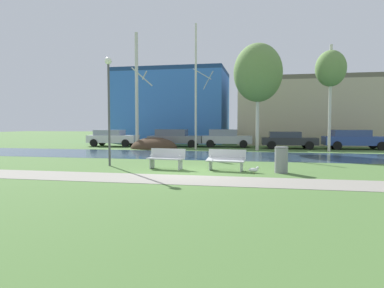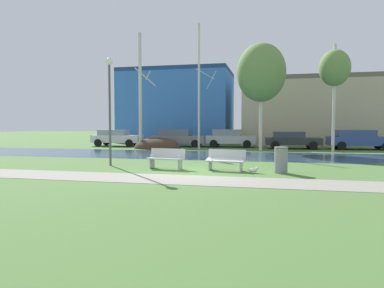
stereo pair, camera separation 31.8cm
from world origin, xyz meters
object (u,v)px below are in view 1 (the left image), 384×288
Objects in this scene: streetlamp at (109,93)px; parked_sedan_second_grey at (175,137)px; bench_left at (166,158)px; parked_hatch_third_silver at (226,138)px; parked_wagon_fourth_dark at (288,139)px; seagull at (254,170)px; trash_bin at (281,159)px; parked_van_nearest_white at (112,137)px; parked_suv_fifth_blue at (354,139)px; bench_right at (226,159)px.

streetlamp is 1.07× the size of parked_sedan_second_grey.
parked_hatch_third_silver is (1.11, 14.69, 0.31)m from bench_left.
parked_hatch_third_silver is at bearing 169.48° from parked_wagon_fourth_dark.
seagull is at bearing -99.20° from parked_wagon_fourth_dark.
parked_sedan_second_grey is (-8.04, 14.56, 0.25)m from trash_bin.
parked_hatch_third_silver reaches higher than parked_van_nearest_white.
parked_hatch_third_silver reaches higher than trash_bin.
parked_sedan_second_grey is 0.98× the size of parked_suv_fifth_blue.
trash_bin is 0.25× the size of parked_hatch_third_silver.
bench_right is 3.70× the size of seagull.
parked_van_nearest_white is at bearing 133.82° from trash_bin.
parked_van_nearest_white is (-13.54, 14.11, 0.22)m from trash_bin.
parked_hatch_third_silver is 0.97× the size of parked_wagon_fourth_dark.
parked_suv_fifth_blue is (19.74, 0.16, 0.03)m from parked_van_nearest_white.
parked_hatch_third_silver is at bearing 99.74° from seagull.
bench_right is 6.18m from streetlamp.
seagull is 0.09× the size of parked_suv_fifth_blue.
streetlamp is at bearing -88.39° from parked_sedan_second_grey.
parked_suv_fifth_blue reaches higher than bench_left.
streetlamp is 19.48m from parked_suv_fifth_blue.
trash_bin is at bearing -46.18° from parked_van_nearest_white.
parked_wagon_fourth_dark reaches higher than bench_right.
parked_hatch_third_silver is (9.87, 0.83, 0.02)m from parked_van_nearest_white.
bench_left is at bearing -77.17° from parked_sedan_second_grey.
parked_suv_fifth_blue is (14.24, -0.29, 0.00)m from parked_sedan_second_grey.
parked_wagon_fourth_dark is (6.04, 13.78, 0.25)m from bench_left.
bench_right is 1.31m from seagull.
parked_suv_fifth_blue is (13.85, 13.46, -2.56)m from streetlamp.
parked_sedan_second_grey reaches higher than parked_wagon_fourth_dark.
bench_right is 16.35m from parked_suv_fifth_blue.
bench_left and bench_right have the same top height.
seagull is 7.42m from streetlamp.
parked_van_nearest_white is at bearing 179.65° from parked_wagon_fourth_dark.
parked_suv_fifth_blue is at bearing 44.19° from streetlamp.
streetlamp is at bearing 174.13° from bench_right.
streetlamp is at bearing -135.81° from parked_suv_fifth_blue.
bench_right is 0.35× the size of parked_suv_fifth_blue.
bench_right is 15.46m from parked_sedan_second_grey.
parked_van_nearest_white is 1.02× the size of parked_wagon_fourth_dark.
parked_sedan_second_grey is 14.24m from parked_suv_fifth_blue.
bench_left is 1.00× the size of bench_right.
bench_right reaches higher than seagull.
trash_bin is at bearing -61.09° from parked_sedan_second_grey.
streetlamp reaches higher than trash_bin.
parked_van_nearest_white is at bearing 122.28° from bench_left.
parked_sedan_second_grey reaches higher than parked_van_nearest_white.
parked_wagon_fourth_dark is (9.30, -0.54, -0.06)m from parked_sedan_second_grey.
seagull is at bearing -9.39° from streetlamp.
parked_wagon_fourth_dark is at bearing 80.80° from seagull.
parked_wagon_fourth_dark is at bearing -10.52° from parked_hatch_third_silver.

